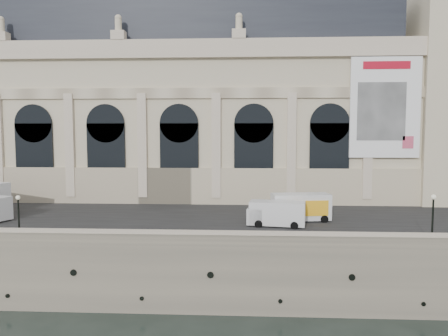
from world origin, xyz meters
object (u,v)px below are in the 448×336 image
object	(u,v)px
box_truck	(297,207)
lamp_right	(433,219)
van_c	(274,214)
lamp_left	(19,217)

from	to	relation	value
box_truck	lamp_right	bearing A→B (deg)	-40.70
van_c	lamp_left	size ratio (longest dim) A/B	1.54
box_truck	lamp_right	size ratio (longest dim) A/B	1.78
van_c	box_truck	distance (m)	3.87
van_c	lamp_left	xyz separation A→B (m)	(-23.91, -6.36, 0.65)
lamp_right	van_c	bearing A→B (deg)	154.22
lamp_left	lamp_right	distance (m)	37.39
van_c	box_truck	world-z (taller)	box_truck
van_c	lamp_right	bearing A→B (deg)	-25.78
box_truck	van_c	bearing A→B (deg)	-134.37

